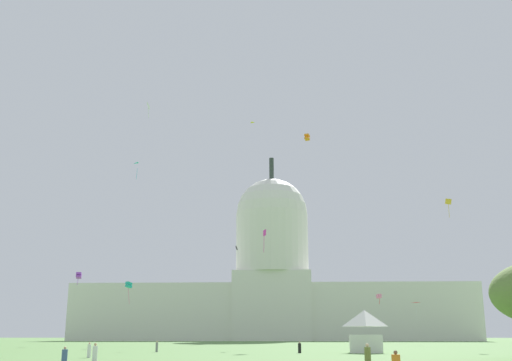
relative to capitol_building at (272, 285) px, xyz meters
name	(u,v)px	position (x,y,z in m)	size (l,w,h in m)	color
capitol_building	(272,285)	(0.00, 0.00, 0.00)	(147.74, 27.53, 70.04)	silver
event_tent	(365,331)	(16.27, -145.64, -17.58)	(4.70, 5.01, 5.51)	white
person_olive_lawn_far_left	(368,357)	(11.77, -183.66, -19.60)	(0.61, 0.61, 1.74)	olive
person_black_back_left	(300,348)	(7.52, -146.99, -19.74)	(0.48, 0.48, 1.45)	black
person_grey_front_right	(157,347)	(-12.08, -143.42, -19.71)	(0.35, 0.35, 1.48)	gray
person_white_deep_crowd	(95,354)	(-10.79, -174.68, -19.65)	(0.61, 0.61, 1.64)	silver
person_white_near_tree_west	(89,351)	(-14.73, -164.27, -19.68)	(0.53, 0.53, 1.57)	silver
person_denim_front_center	(64,358)	(-10.94, -181.62, -19.74)	(0.45, 0.45, 1.46)	#3D5684
kite_orange_high	(307,137)	(10.87, -96.77, 25.91)	(1.37, 1.42, 1.48)	orange
kite_magenta_mid	(264,235)	(1.91, -119.90, -0.47)	(0.56, 0.89, 4.20)	#D1339E
kite_yellow_high	(252,123)	(-3.45, -72.28, 38.61)	(1.19, 0.99, 0.29)	yellow
kite_black_mid	(237,248)	(-9.77, -43.94, 7.81)	(0.82, 0.61, 1.39)	black
kite_cyan_high	(138,166)	(-28.02, -97.41, 19.51)	(1.68, 1.69, 3.66)	#33BCDB
kite_white_mid	(148,107)	(-13.29, -149.78, 13.17)	(0.57, 0.80, 2.42)	white
kite_pink_low	(379,296)	(27.66, -81.52, -9.23)	(1.34, 1.34, 2.37)	pink
kite_turquoise_low	(129,285)	(-24.18, -114.50, -8.95)	(1.45, 1.45, 4.17)	teal
kite_gold_mid	(448,203)	(35.65, -119.11, 5.30)	(1.17, 0.54, 3.59)	gold
kite_violet_low	(79,275)	(-39.15, -99.79, -5.70)	(1.24, 1.32, 2.72)	purple
kite_red_low	(417,306)	(35.18, -87.34, -11.73)	(1.68, 1.08, 4.04)	red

